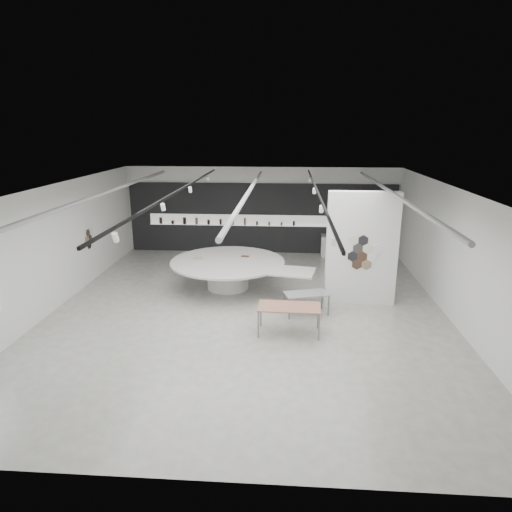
# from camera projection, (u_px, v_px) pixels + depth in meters

# --- Properties ---
(room) EXTENTS (12.02, 14.02, 3.82)m
(room) POSITION_uv_depth(u_px,v_px,m) (244.00, 246.00, 13.47)
(room) COLOR #AFAFA5
(room) RESTS_ON ground
(back_wall_display) EXTENTS (11.80, 0.27, 3.10)m
(back_wall_display) POSITION_uv_depth(u_px,v_px,m) (259.00, 218.00, 20.27)
(back_wall_display) COLOR black
(back_wall_display) RESTS_ON ground
(partition_column) EXTENTS (2.20, 0.38, 3.60)m
(partition_column) POSITION_uv_depth(u_px,v_px,m) (362.00, 249.00, 14.26)
(partition_column) COLOR white
(partition_column) RESTS_ON ground
(display_island) EXTENTS (5.35, 4.65, 1.02)m
(display_island) POSITION_uv_depth(u_px,v_px,m) (230.00, 270.00, 15.86)
(display_island) COLOR white
(display_island) RESTS_ON ground
(sample_table_wood) EXTENTS (1.71, 0.89, 0.79)m
(sample_table_wood) POSITION_uv_depth(u_px,v_px,m) (289.00, 308.00, 12.37)
(sample_table_wood) COLOR #A66F56
(sample_table_wood) RESTS_ON ground
(sample_table_stone) EXTENTS (1.42, 0.98, 0.67)m
(sample_table_stone) POSITION_uv_depth(u_px,v_px,m) (306.00, 295.00, 13.70)
(sample_table_stone) COLOR gray
(sample_table_stone) RESTS_ON ground
(kitchen_counter) EXTENTS (1.66, 0.68, 1.30)m
(kitchen_counter) POSITION_uv_depth(u_px,v_px,m) (340.00, 246.00, 19.91)
(kitchen_counter) COLOR white
(kitchen_counter) RESTS_ON ground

